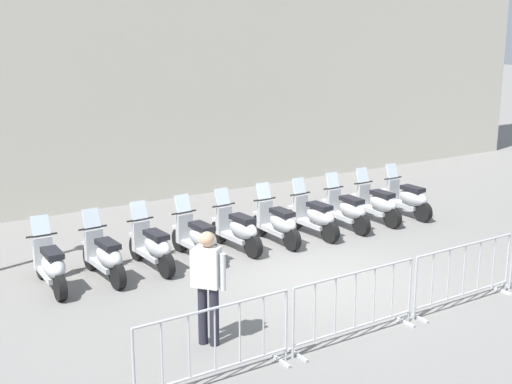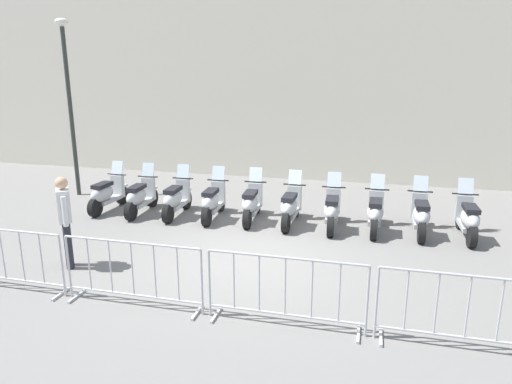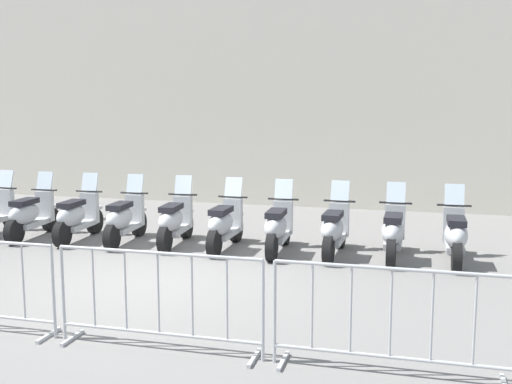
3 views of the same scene
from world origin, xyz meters
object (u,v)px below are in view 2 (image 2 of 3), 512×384
motorcycle_1 (140,197)px  motorcycle_9 (468,219)px  motorcycle_6 (332,210)px  motorcycle_5 (290,207)px  barrier_segment_0 (3,259)px  barrier_segment_2 (285,292)px  officer_mid_plaza (65,217)px  motorcycle_8 (420,215)px  motorcycle_3 (213,202)px  street_lamp (68,90)px  motorcycle_0 (107,194)px  motorcycle_7 (375,213)px  motorcycle_2 (176,199)px  barrier_segment_1 (133,274)px  motorcycle_4 (252,204)px  barrier_segment_3 (467,313)px

motorcycle_1 → motorcycle_9: size_ratio=1.00×
motorcycle_6 → motorcycle_5: bearing=-173.2°
motorcycle_9 → barrier_segment_0: motorcycle_9 is taller
barrier_segment_2 → officer_mid_plaza: 4.43m
motorcycle_5 → motorcycle_8: (2.89, 0.46, 0.00)m
motorcycle_8 → barrier_segment_0: motorcycle_8 is taller
motorcycle_3 → street_lamp: 5.54m
motorcycle_0 → motorcycle_5: size_ratio=1.00×
motorcycle_3 → officer_mid_plaza: (-1.16, -3.58, 0.53)m
motorcycle_7 → barrier_segment_0: motorcycle_7 is taller
motorcycle_1 → barrier_segment_0: bearing=-84.3°
motorcycle_2 → street_lamp: size_ratio=0.34×
motorcycle_2 → barrier_segment_0: (-0.52, -4.52, 0.07)m
motorcycle_6 → motorcycle_3: bearing=-172.4°
motorcycle_2 → barrier_segment_1: motorcycle_2 is taller
barrier_segment_2 → street_lamp: size_ratio=0.46×
motorcycle_8 → motorcycle_9: 0.98m
motorcycle_4 → street_lamp: size_ratio=0.34×
motorcycle_1 → motorcycle_7: same height
motorcycle_5 → barrier_segment_2: bearing=-73.2°
motorcycle_1 → motorcycle_4: (2.89, 0.51, 0.00)m
motorcycle_7 → barrier_segment_2: 4.63m
motorcycle_6 → motorcycle_2: bearing=-172.2°
barrier_segment_0 → barrier_segment_3: size_ratio=1.00×
motorcycle_5 → barrier_segment_1: (-1.06, -4.62, 0.07)m
barrier_segment_0 → motorcycle_8: bearing=40.6°
barrier_segment_0 → motorcycle_5: bearing=55.3°
motorcycle_6 → motorcycle_8: (1.92, 0.35, 0.00)m
motorcycle_9 → barrier_segment_3: size_ratio=0.76×
barrier_segment_2 → street_lamp: 9.64m
motorcycle_0 → street_lamp: street_lamp is taller
motorcycle_3 → motorcycle_5: size_ratio=0.99×
motorcycle_1 → barrier_segment_1: (2.80, -4.03, 0.07)m
motorcycle_5 → motorcycle_9: (3.86, 0.59, 0.00)m
motorcycle_9 → barrier_segment_3: (-0.21, -4.56, 0.07)m
motorcycle_0 → motorcycle_1: bearing=5.4°
motorcycle_8 → barrier_segment_1: 6.44m
motorcycle_0 → officer_mid_plaza: (1.75, -3.17, 0.53)m
motorcycle_6 → motorcycle_9: same height
street_lamp → officer_mid_plaza: bearing=-48.7°
officer_mid_plaza → motorcycle_9: bearing=32.6°
barrier_segment_1 → street_lamp: bearing=139.0°
motorcycle_0 → motorcycle_6: (5.81, 0.80, 0.00)m
motorcycle_4 → barrier_segment_1: size_ratio=0.75×
motorcycle_7 → barrier_segment_0: bearing=-135.7°
barrier_segment_0 → barrier_segment_1: 2.38m
barrier_segment_2 → officer_mid_plaza: officer_mid_plaza is taller
motorcycle_0 → motorcycle_2: 1.96m
motorcycle_3 → barrier_segment_0: 4.90m
motorcycle_3 → motorcycle_5: same height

